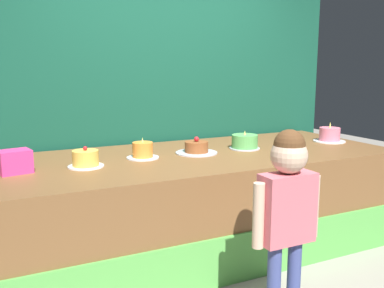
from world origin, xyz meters
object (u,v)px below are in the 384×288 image
object	(u,v)px
cake_left	(143,151)
cake_far_right	(330,135)
cake_far_left	(86,159)
cake_center	(197,148)
pink_box	(15,162)
child_figure	(287,202)
cake_right	(245,142)
donut	(289,143)

from	to	relation	value
cake_left	cake_far_right	xyz separation A→B (m)	(1.92, -0.06, 0.01)
cake_far_left	cake_center	size ratio (longest dim) A/B	0.74
pink_box	child_figure	bearing A→B (deg)	-41.45
cake_far_left	cake_right	bearing A→B (deg)	3.61
child_figure	cake_far_left	world-z (taller)	child_figure
cake_right	pink_box	bearing A→B (deg)	-178.20
donut	cake_left	xyz separation A→B (m)	(-1.44, 0.05, 0.04)
donut	cake_far_left	xyz separation A→B (m)	(-1.92, -0.06, 0.04)
cake_left	cake_center	distance (m)	0.48
child_figure	cake_left	distance (m)	1.37
donut	cake_right	world-z (taller)	cake_right
child_figure	donut	distance (m)	1.61
child_figure	donut	bearing A→B (deg)	50.93
child_figure	pink_box	size ratio (longest dim) A/B	5.74
donut	cake_far_left	world-z (taller)	cake_far_left
cake_right	cake_far_right	size ratio (longest dim) A/B	0.89
cake_right	cake_left	bearing A→B (deg)	178.95
child_figure	cake_far_left	size ratio (longest dim) A/B	4.59
cake_far_left	cake_center	bearing A→B (deg)	5.86
pink_box	cake_center	size ratio (longest dim) A/B	0.59
cake_far_right	cake_left	bearing A→B (deg)	178.07
cake_center	cake_far_right	xyz separation A→B (m)	(1.44, -0.05, 0.02)
pink_box	donut	size ratio (longest dim) A/B	1.64
pink_box	cake_far_right	distance (m)	2.88
donut	cake_right	xyz separation A→B (m)	(-0.48, 0.03, 0.05)
child_figure	cake_far_left	distance (m)	1.50
pink_box	cake_right	bearing A→B (deg)	1.80
pink_box	cake_right	world-z (taller)	cake_right
cake_right	cake_center	bearing A→B (deg)	179.09
donut	cake_far_right	xyz separation A→B (m)	(0.48, -0.02, 0.05)
pink_box	cake_right	distance (m)	1.92
cake_center	cake_right	world-z (taller)	cake_right
child_figure	pink_box	world-z (taller)	child_figure
donut	cake_far_left	distance (m)	1.92
cake_center	cake_right	xyz separation A→B (m)	(0.48, -0.01, 0.02)
cake_far_left	cake_left	xyz separation A→B (m)	(0.48, 0.11, 0.00)
cake_far_right	cake_right	bearing A→B (deg)	177.19
cake_far_left	cake_far_right	xyz separation A→B (m)	(2.40, 0.04, 0.01)
pink_box	cake_far_right	bearing A→B (deg)	0.27
cake_far_left	cake_right	world-z (taller)	cake_right
pink_box	donut	xyz separation A→B (m)	(2.40, 0.03, -0.06)
donut	cake_left	size ratio (longest dim) A/B	0.49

